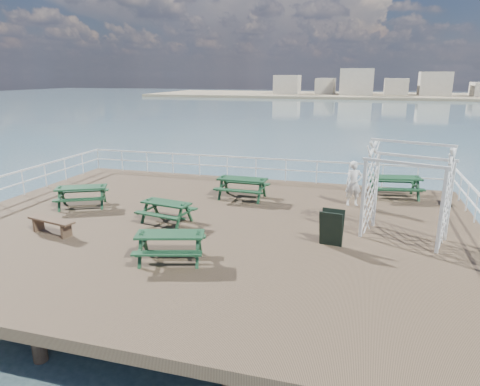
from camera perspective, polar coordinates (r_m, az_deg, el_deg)
name	(u,v)px	position (r m, az deg, el deg)	size (l,w,h in m)	color
ground	(208,228)	(14.82, -4.30, -4.73)	(18.00, 14.00, 0.30)	brown
sea_backdrop	(391,92)	(147.39, 19.44, 12.54)	(300.00, 300.00, 9.20)	#3E5B68
railing	(228,182)	(16.86, -1.59, 1.46)	(17.77, 13.76, 1.10)	silver
picnic_table_a	(82,192)	(17.61, -20.37, 0.10)	(2.34, 2.17, 0.91)	#153A21
picnic_table_b	(242,184)	(17.62, 0.30, 1.24)	(2.03, 1.65, 0.97)	#153A21
picnic_table_c	(395,182)	(18.97, 20.00, 1.35)	(2.27, 1.95, 0.98)	#153A21
picnic_table_d	(166,208)	(14.98, -9.80, -1.94)	(1.93, 1.66, 0.83)	#153A21
picnic_table_e	(170,241)	(11.93, -9.29, -6.30)	(2.18, 1.94, 0.90)	#153A21
flat_bench_near	(51,223)	(15.02, -23.84, -3.65)	(1.80, 0.77, 0.50)	brown
trellis_arbor	(406,197)	(14.04, 21.28, -0.46)	(2.75, 2.04, 3.06)	silver
sandwich_board	(331,228)	(13.08, 12.09, -4.62)	(0.74, 0.59, 1.11)	black
person	(354,183)	(17.20, 14.92, 1.24)	(0.64, 0.42, 1.76)	silver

